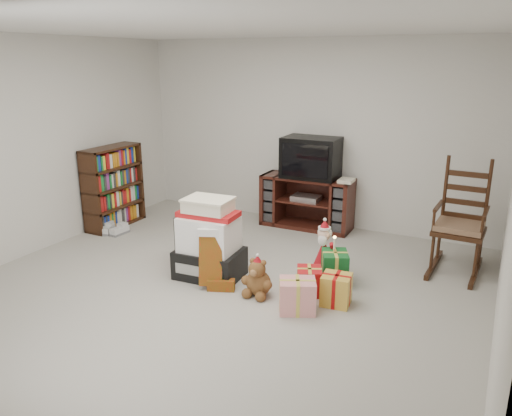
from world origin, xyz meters
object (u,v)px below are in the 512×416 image
at_px(bookshelf, 113,188).
at_px(sneaker_pair, 114,230).
at_px(crt_television, 311,157).
at_px(gift_cluster, 317,282).
at_px(tv_stand, 307,202).
at_px(rocking_chair, 459,232).
at_px(gift_pile, 209,244).
at_px(red_suitcase, 194,243).
at_px(teddy_bear, 258,280).
at_px(santa_figurine, 324,254).
at_px(mrs_claus_figurine, 225,234).

height_order(bookshelf, sneaker_pair, bookshelf).
distance_m(bookshelf, crt_television, 2.72).
bearing_deg(gift_cluster, tv_stand, 114.41).
relative_size(rocking_chair, crt_television, 1.71).
bearing_deg(tv_stand, crt_television, 17.38).
distance_m(gift_pile, red_suitcase, 0.38).
bearing_deg(red_suitcase, bookshelf, -178.75).
distance_m(tv_stand, teddy_bear, 2.19).
distance_m(bookshelf, teddy_bear, 2.94).
xyz_separation_m(gift_pile, teddy_bear, (0.66, -0.16, -0.20)).
xyz_separation_m(tv_stand, teddy_bear, (0.35, -2.15, -0.19)).
bearing_deg(red_suitcase, teddy_bear, 3.06).
bearing_deg(gift_pile, teddy_bear, -17.88).
bearing_deg(santa_figurine, gift_cluster, -76.71).
xyz_separation_m(bookshelf, sneaker_pair, (0.21, -0.28, -0.48)).
bearing_deg(crt_television, red_suitcase, -111.63).
bearing_deg(tv_stand, bookshelf, -155.42).
bearing_deg(gift_pile, sneaker_pair, 159.07).
bearing_deg(gift_pile, tv_stand, 77.32).
bearing_deg(tv_stand, teddy_bear, -81.74).
distance_m(tv_stand, gift_cluster, 2.10).
bearing_deg(rocking_chair, gift_pile, -146.36).
xyz_separation_m(rocking_chair, red_suitcase, (-2.63, -1.21, -0.17)).
bearing_deg(bookshelf, rocking_chair, 6.91).
relative_size(tv_stand, teddy_bear, 3.30).
height_order(rocking_chair, crt_television, rocking_chair).
bearing_deg(tv_stand, gift_cluster, -66.44).
distance_m(tv_stand, rocking_chair, 2.09).
bearing_deg(red_suitcase, mrs_claus_figurine, 100.20).
height_order(mrs_claus_figurine, sneaker_pair, mrs_claus_figurine).
height_order(red_suitcase, crt_television, crt_television).
distance_m(mrs_claus_figurine, sneaker_pair, 1.66).
relative_size(santa_figurine, sneaker_pair, 1.81).
bearing_deg(sneaker_pair, crt_television, 21.82).
xyz_separation_m(gift_cluster, crt_television, (-0.82, 1.92, 0.83)).
bearing_deg(gift_pile, mrs_claus_figurine, 103.49).
distance_m(red_suitcase, gift_cluster, 1.50).
bearing_deg(teddy_bear, tv_stand, 99.10).
relative_size(bookshelf, rocking_chair, 0.86).
relative_size(bookshelf, gift_pile, 1.31).
bearing_deg(bookshelf, teddy_bear, -20.53).
relative_size(rocking_chair, red_suitcase, 2.07).
xyz_separation_m(bookshelf, rocking_chair, (4.38, 0.53, -0.10)).
bearing_deg(crt_television, gift_cluster, -68.24).
xyz_separation_m(santa_figurine, crt_television, (-0.71, 1.42, 0.73)).
bearing_deg(tv_stand, santa_figurine, -62.87).
distance_m(red_suitcase, teddy_bear, 1.04).
bearing_deg(crt_television, santa_figurine, -65.04).
relative_size(gift_pile, sneaker_pair, 2.45).
height_order(gift_pile, teddy_bear, gift_pile).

